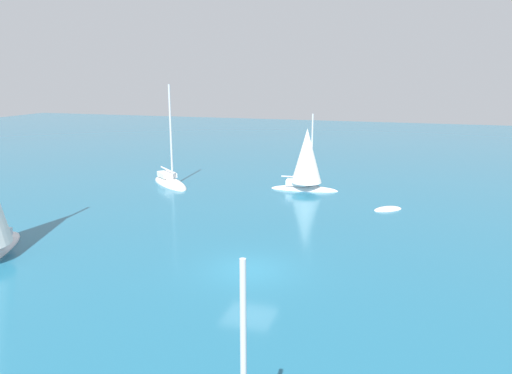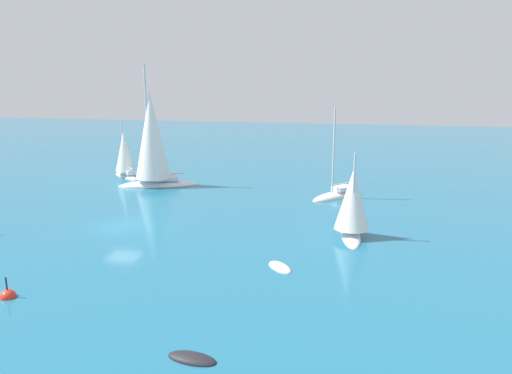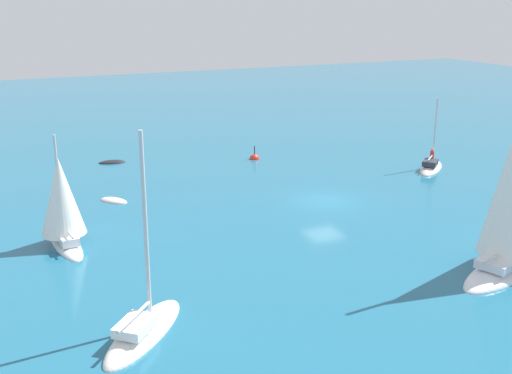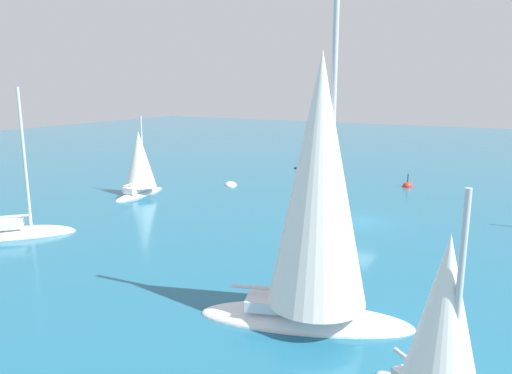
{
  "view_description": "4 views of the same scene",
  "coord_description": "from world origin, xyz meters",
  "px_view_note": "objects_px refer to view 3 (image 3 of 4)",
  "views": [
    {
      "loc": [
        -7.02,
        21.41,
        9.35
      ],
      "look_at": [
        1.61,
        -6.24,
        2.68
      ],
      "focal_mm": 34.44,
      "sensor_mm": 36.0,
      "label": 1
    },
    {
      "loc": [
        -34.58,
        -17.19,
        11.89
      ],
      "look_at": [
        2.87,
        -10.08,
        2.94
      ],
      "focal_mm": 35.09,
      "sensor_mm": 36.0,
      "label": 2
    },
    {
      "loc": [
        36.0,
        -21.79,
        13.51
      ],
      "look_at": [
        2.42,
        -6.33,
        2.44
      ],
      "focal_mm": 44.67,
      "sensor_mm": 36.0,
      "label": 3
    },
    {
      "loc": [
        29.38,
        9.18,
        8.65
      ],
      "look_at": [
        4.85,
        -4.62,
        2.7
      ],
      "focal_mm": 33.99,
      "sensor_mm": 36.0,
      "label": 4
    }
  ],
  "objects_px": {
    "tender": "(112,163)",
    "rib": "(114,201)",
    "yacht_2": "(144,331)",
    "sloop_1": "(62,205)",
    "sloop": "(431,168)",
    "channel_buoy": "(255,159)"
  },
  "relations": [
    {
      "from": "yacht_2",
      "to": "rib",
      "type": "distance_m",
      "value": 18.74
    },
    {
      "from": "tender",
      "to": "rib",
      "type": "relative_size",
      "value": 1.01
    },
    {
      "from": "rib",
      "to": "channel_buoy",
      "type": "height_order",
      "value": "channel_buoy"
    },
    {
      "from": "sloop_1",
      "to": "rib",
      "type": "bearing_deg",
      "value": -36.38
    },
    {
      "from": "sloop",
      "to": "channel_buoy",
      "type": "height_order",
      "value": "sloop"
    },
    {
      "from": "sloop",
      "to": "tender",
      "type": "bearing_deg",
      "value": 110.55
    },
    {
      "from": "sloop",
      "to": "sloop_1",
      "type": "height_order",
      "value": "sloop_1"
    },
    {
      "from": "tender",
      "to": "channel_buoy",
      "type": "height_order",
      "value": "channel_buoy"
    },
    {
      "from": "rib",
      "to": "sloop_1",
      "type": "relative_size",
      "value": 0.35
    },
    {
      "from": "channel_buoy",
      "to": "yacht_2",
      "type": "bearing_deg",
      "value": -33.38
    },
    {
      "from": "yacht_2",
      "to": "sloop_1",
      "type": "bearing_deg",
      "value": 48.88
    },
    {
      "from": "tender",
      "to": "channel_buoy",
      "type": "xyz_separation_m",
      "value": [
        3.82,
        11.55,
        0.01
      ]
    },
    {
      "from": "sloop_1",
      "to": "channel_buoy",
      "type": "xyz_separation_m",
      "value": [
        -13.58,
        18.05,
        -2.36
      ]
    },
    {
      "from": "tender",
      "to": "rib",
      "type": "height_order",
      "value": "tender"
    },
    {
      "from": "rib",
      "to": "channel_buoy",
      "type": "xyz_separation_m",
      "value": [
        -6.78,
        13.78,
        0.01
      ]
    },
    {
      "from": "sloop_1",
      "to": "yacht_2",
      "type": "bearing_deg",
      "value": -177.53
    },
    {
      "from": "yacht_2",
      "to": "tender",
      "type": "xyz_separation_m",
      "value": [
        -29.12,
        5.12,
        -0.15
      ]
    },
    {
      "from": "sloop",
      "to": "sloop_1",
      "type": "relative_size",
      "value": 0.94
    },
    {
      "from": "sloop",
      "to": "rib",
      "type": "height_order",
      "value": "sloop"
    },
    {
      "from": "tender",
      "to": "rib",
      "type": "bearing_deg",
      "value": -92.52
    },
    {
      "from": "tender",
      "to": "yacht_2",
      "type": "bearing_deg",
      "value": -90.61
    },
    {
      "from": "yacht_2",
      "to": "rib",
      "type": "xyz_separation_m",
      "value": [
        -18.52,
        2.89,
        -0.15
      ]
    }
  ]
}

